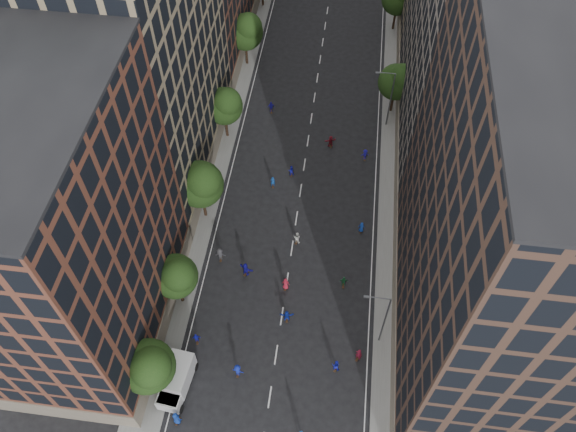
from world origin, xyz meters
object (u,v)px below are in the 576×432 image
(cargo_van, at_px, (176,380))
(skater_2, at_px, (336,365))
(streetlamp_near, at_px, (383,318))
(skater_0, at_px, (176,418))
(streetlamp_far, at_px, (389,97))

(cargo_van, bearing_deg, skater_2, 19.83)
(streetlamp_near, xyz_separation_m, skater_0, (-18.87, -11.00, -4.20))
(cargo_van, distance_m, skater_2, 16.02)
(streetlamp_near, height_order, streetlamp_far, same)
(skater_2, bearing_deg, skater_0, 35.17)
(cargo_van, bearing_deg, skater_0, -71.21)
(streetlamp_far, distance_m, cargo_van, 45.19)
(streetlamp_far, distance_m, skater_2, 37.19)
(streetlamp_near, relative_size, streetlamp_far, 1.00)
(streetlamp_near, distance_m, streetlamp_far, 33.00)
(streetlamp_near, relative_size, skater_0, 4.67)
(streetlamp_far, distance_m, skater_0, 48.06)
(streetlamp_far, relative_size, skater_0, 4.67)
(streetlamp_near, bearing_deg, streetlamp_far, 90.00)
(skater_0, distance_m, skater_2, 16.46)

